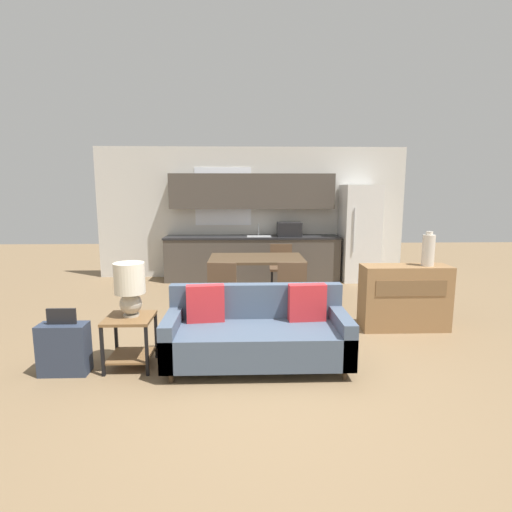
# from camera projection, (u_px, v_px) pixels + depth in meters

# --- Properties ---
(ground_plane) EXTENTS (20.00, 20.00, 0.00)m
(ground_plane) POSITION_uv_depth(u_px,v_px,m) (262.00, 373.00, 4.01)
(ground_plane) COLOR #7F6647
(wall_back) EXTENTS (6.40, 0.07, 2.70)m
(wall_back) POSITION_uv_depth(u_px,v_px,m) (251.00, 213.00, 8.35)
(wall_back) COLOR silver
(wall_back) RESTS_ON ground_plane
(kitchen_counter) EXTENTS (3.53, 0.65, 2.15)m
(kitchen_counter) POSITION_uv_depth(u_px,v_px,m) (253.00, 239.00, 8.14)
(kitchen_counter) COLOR #4C443D
(kitchen_counter) RESTS_ON ground_plane
(refrigerator) EXTENTS (0.71, 0.76, 1.92)m
(refrigerator) POSITION_uv_depth(u_px,v_px,m) (359.00, 233.00, 8.08)
(refrigerator) COLOR white
(refrigerator) RESTS_ON ground_plane
(dining_table) EXTENTS (1.48, 0.95, 0.77)m
(dining_table) POSITION_uv_depth(u_px,v_px,m) (256.00, 261.00, 6.33)
(dining_table) COLOR brown
(dining_table) RESTS_ON ground_plane
(couch) EXTENTS (1.88, 0.80, 0.83)m
(couch) POSITION_uv_depth(u_px,v_px,m) (257.00, 333.00, 4.20)
(couch) COLOR #3D2D1E
(couch) RESTS_ON ground_plane
(side_table) EXTENTS (0.47, 0.47, 0.54)m
(side_table) POSITION_uv_depth(u_px,v_px,m) (130.00, 333.00, 4.11)
(side_table) COLOR brown
(side_table) RESTS_ON ground_plane
(table_lamp) EXTENTS (0.31, 0.31, 0.56)m
(table_lamp) POSITION_uv_depth(u_px,v_px,m) (130.00, 285.00, 4.06)
(table_lamp) COLOR #B2A893
(table_lamp) RESTS_ON side_table
(credenza) EXTENTS (1.13, 0.39, 0.85)m
(credenza) POSITION_uv_depth(u_px,v_px,m) (404.00, 297.00, 5.24)
(credenza) COLOR olive
(credenza) RESTS_ON ground_plane
(vase) EXTENTS (0.16, 0.16, 0.45)m
(vase) POSITION_uv_depth(u_px,v_px,m) (428.00, 250.00, 5.12)
(vase) COLOR beige
(vase) RESTS_ON credenza
(dining_chair_far_right) EXTENTS (0.44, 0.44, 0.85)m
(dining_chair_far_right) POSITION_uv_depth(u_px,v_px,m) (281.00, 265.00, 7.22)
(dining_chair_far_right) COLOR brown
(dining_chair_far_right) RESTS_ON ground_plane
(dining_chair_near_left) EXTENTS (0.48, 0.48, 0.85)m
(dining_chair_near_left) POSITION_uv_depth(u_px,v_px,m) (224.00, 287.00, 5.57)
(dining_chair_near_left) COLOR brown
(dining_chair_near_left) RESTS_ON ground_plane
(dining_chair_near_right) EXTENTS (0.46, 0.46, 0.85)m
(dining_chair_near_right) POSITION_uv_depth(u_px,v_px,m) (292.00, 287.00, 5.58)
(dining_chair_near_right) COLOR brown
(dining_chair_near_right) RESTS_ON ground_plane
(suitcase) EXTENTS (0.47, 0.22, 0.68)m
(suitcase) POSITION_uv_depth(u_px,v_px,m) (64.00, 348.00, 3.97)
(suitcase) COLOR #2D384C
(suitcase) RESTS_ON ground_plane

